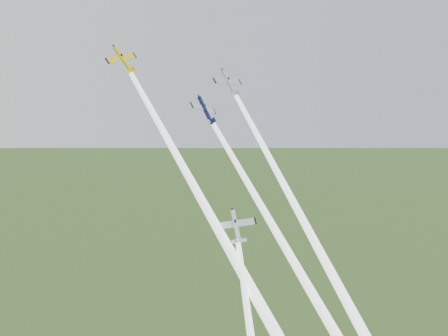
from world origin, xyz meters
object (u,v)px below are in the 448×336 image
plane_yellow (123,60)px  plane_navy (205,110)px  plane_silver_low (236,226)px  plane_silver_right (229,83)px

plane_yellow → plane_navy: (13.29, -7.64, -9.43)m
plane_navy → plane_silver_low: plane_navy is taller
plane_yellow → plane_silver_right: size_ratio=0.94×
plane_navy → plane_silver_low: bearing=-118.5°
plane_silver_low → plane_yellow: bearing=142.3°
plane_navy → plane_silver_right: 12.40m
plane_yellow → plane_silver_right: plane_yellow is taller
plane_silver_right → plane_silver_low: bearing=-134.4°
plane_yellow → plane_silver_low: bearing=-81.9°
plane_navy → plane_silver_low: 23.68m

